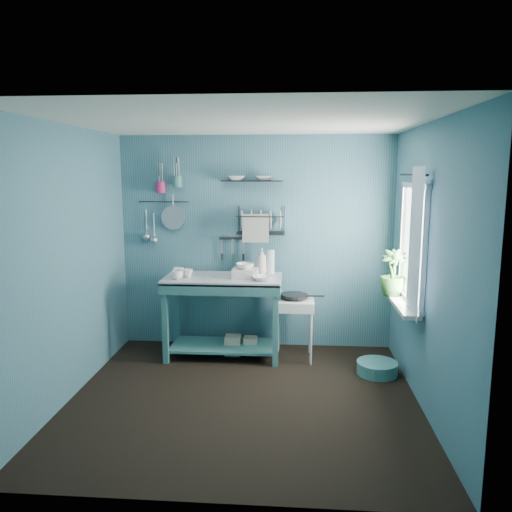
# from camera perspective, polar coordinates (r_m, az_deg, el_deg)

# --- Properties ---
(floor) EXTENTS (3.20, 3.20, 0.00)m
(floor) POSITION_cam_1_polar(r_m,az_deg,el_deg) (4.82, -1.42, -15.93)
(floor) COLOR black
(floor) RESTS_ON ground
(ceiling) EXTENTS (3.20, 3.20, 0.00)m
(ceiling) POSITION_cam_1_polar(r_m,az_deg,el_deg) (4.37, -1.56, 15.14)
(ceiling) COLOR silver
(ceiling) RESTS_ON ground
(wall_back) EXTENTS (3.20, 0.00, 3.20)m
(wall_back) POSITION_cam_1_polar(r_m,az_deg,el_deg) (5.90, -0.00, 1.53)
(wall_back) COLOR #386674
(wall_back) RESTS_ON ground
(wall_front) EXTENTS (3.20, 0.00, 3.20)m
(wall_front) POSITION_cam_1_polar(r_m,az_deg,el_deg) (2.98, -4.45, -6.52)
(wall_front) COLOR #386674
(wall_front) RESTS_ON ground
(wall_left) EXTENTS (0.00, 3.00, 3.00)m
(wall_left) POSITION_cam_1_polar(r_m,az_deg,el_deg) (4.86, -20.61, -0.83)
(wall_left) COLOR #386674
(wall_left) RESTS_ON ground
(wall_right) EXTENTS (0.00, 3.00, 3.00)m
(wall_right) POSITION_cam_1_polar(r_m,az_deg,el_deg) (4.55, 18.97, -1.39)
(wall_right) COLOR #386674
(wall_right) RESTS_ON ground
(work_counter) EXTENTS (1.38, 0.83, 0.92)m
(work_counter) POSITION_cam_1_polar(r_m,az_deg,el_deg) (5.69, -3.74, -6.94)
(work_counter) COLOR #326969
(work_counter) RESTS_ON floor
(mug_left) EXTENTS (0.12, 0.12, 0.10)m
(mug_left) POSITION_cam_1_polar(r_m,az_deg,el_deg) (5.50, -8.99, -2.14)
(mug_left) COLOR white
(mug_left) RESTS_ON work_counter
(mug_mid) EXTENTS (0.14, 0.14, 0.09)m
(mug_mid) POSITION_cam_1_polar(r_m,az_deg,el_deg) (5.58, -7.75, -1.98)
(mug_mid) COLOR white
(mug_mid) RESTS_ON work_counter
(mug_right) EXTENTS (0.17, 0.17, 0.10)m
(mug_right) POSITION_cam_1_polar(r_m,az_deg,el_deg) (5.66, -8.81, -1.81)
(mug_right) COLOR white
(mug_right) RESTS_ON work_counter
(wash_tub) EXTENTS (0.28, 0.22, 0.10)m
(wash_tub) POSITION_cam_1_polar(r_m,az_deg,el_deg) (5.52, -1.25, -1.98)
(wash_tub) COLOR beige
(wash_tub) RESTS_ON work_counter
(tub_bowl) EXTENTS (0.20, 0.19, 0.06)m
(tub_bowl) POSITION_cam_1_polar(r_m,az_deg,el_deg) (5.50, -1.25, -1.15)
(tub_bowl) COLOR white
(tub_bowl) RESTS_ON wash_tub
(soap_bottle) EXTENTS (0.12, 0.12, 0.30)m
(soap_bottle) POSITION_cam_1_polar(r_m,az_deg,el_deg) (5.70, 0.66, -0.58)
(soap_bottle) COLOR beige
(soap_bottle) RESTS_ON work_counter
(water_bottle) EXTENTS (0.09, 0.09, 0.28)m
(water_bottle) POSITION_cam_1_polar(r_m,az_deg,el_deg) (5.72, 1.68, -0.65)
(water_bottle) COLOR silver
(water_bottle) RESTS_ON work_counter
(counter_bowl) EXTENTS (0.22, 0.22, 0.05)m
(counter_bowl) POSITION_cam_1_polar(r_m,az_deg,el_deg) (5.38, 0.74, -2.53)
(counter_bowl) COLOR white
(counter_bowl) RESTS_ON work_counter
(hotplate_stand) EXTENTS (0.45, 0.45, 0.69)m
(hotplate_stand) POSITION_cam_1_polar(r_m,az_deg,el_deg) (5.66, 4.36, -8.29)
(hotplate_stand) COLOR silver
(hotplate_stand) RESTS_ON floor
(frying_pan) EXTENTS (0.30, 0.30, 0.03)m
(frying_pan) POSITION_cam_1_polar(r_m,az_deg,el_deg) (5.55, 4.41, -4.53)
(frying_pan) COLOR black
(frying_pan) RESTS_ON hotplate_stand
(knife_strip) EXTENTS (0.32, 0.05, 0.03)m
(knife_strip) POSITION_cam_1_polar(r_m,az_deg,el_deg) (5.89, -2.68, 2.03)
(knife_strip) COLOR black
(knife_strip) RESTS_ON wall_back
(dish_rack) EXTENTS (0.57, 0.29, 0.32)m
(dish_rack) POSITION_cam_1_polar(r_m,az_deg,el_deg) (5.74, 0.55, 4.12)
(dish_rack) COLOR black
(dish_rack) RESTS_ON wall_back
(upper_shelf) EXTENTS (0.72, 0.28, 0.02)m
(upper_shelf) POSITION_cam_1_polar(r_m,az_deg,el_deg) (5.75, -0.47, 8.57)
(upper_shelf) COLOR black
(upper_shelf) RESTS_ON wall_back
(shelf_bowl_left) EXTENTS (0.21, 0.21, 0.05)m
(shelf_bowl_left) POSITION_cam_1_polar(r_m,az_deg,el_deg) (5.77, -2.24, 9.44)
(shelf_bowl_left) COLOR white
(shelf_bowl_left) RESTS_ON upper_shelf
(shelf_bowl_right) EXTENTS (0.21, 0.21, 0.05)m
(shelf_bowl_right) POSITION_cam_1_polar(r_m,az_deg,el_deg) (5.74, 0.96, 9.03)
(shelf_bowl_right) COLOR white
(shelf_bowl_right) RESTS_ON upper_shelf
(utensil_cup_magenta) EXTENTS (0.11, 0.11, 0.13)m
(utensil_cup_magenta) POSITION_cam_1_polar(r_m,az_deg,el_deg) (5.96, -10.86, 7.72)
(utensil_cup_magenta) COLOR #AE2055
(utensil_cup_magenta) RESTS_ON wall_back
(utensil_cup_teal) EXTENTS (0.11, 0.11, 0.13)m
(utensil_cup_teal) POSITION_cam_1_polar(r_m,az_deg,el_deg) (5.91, -8.97, 8.42)
(utensil_cup_teal) COLOR #3A7874
(utensil_cup_teal) RESTS_ON wall_back
(colander) EXTENTS (0.28, 0.03, 0.28)m
(colander) POSITION_cam_1_polar(r_m,az_deg,el_deg) (5.98, -9.46, 4.35)
(colander) COLOR #A8AAB0
(colander) RESTS_ON wall_back
(ladle_outer) EXTENTS (0.01, 0.01, 0.30)m
(ladle_outer) POSITION_cam_1_polar(r_m,az_deg,el_deg) (6.08, -12.43, 3.79)
(ladle_outer) COLOR #A8AAB0
(ladle_outer) RESTS_ON wall_back
(ladle_inner) EXTENTS (0.01, 0.01, 0.30)m
(ladle_inner) POSITION_cam_1_polar(r_m,az_deg,el_deg) (6.06, -11.60, 3.41)
(ladle_inner) COLOR #A8AAB0
(ladle_inner) RESTS_ON wall_back
(hook_rail) EXTENTS (0.60, 0.01, 0.01)m
(hook_rail) POSITION_cam_1_polar(r_m,az_deg,el_deg) (6.01, -10.51, 6.11)
(hook_rail) COLOR black
(hook_rail) RESTS_ON wall_back
(window_glass) EXTENTS (0.00, 1.10, 1.10)m
(window_glass) POSITION_cam_1_polar(r_m,az_deg,el_deg) (4.96, 17.61, 1.29)
(window_glass) COLOR white
(window_glass) RESTS_ON wall_right
(windowsill) EXTENTS (0.16, 0.95, 0.04)m
(windowsill) POSITION_cam_1_polar(r_m,az_deg,el_deg) (5.05, 16.33, -5.33)
(windowsill) COLOR silver
(windowsill) RESTS_ON wall_right
(curtain) EXTENTS (0.00, 1.35, 1.35)m
(curtain) POSITION_cam_1_polar(r_m,az_deg,el_deg) (4.65, 17.70, 1.38)
(curtain) COLOR white
(curtain) RESTS_ON wall_right
(curtain_rod) EXTENTS (0.02, 1.05, 0.02)m
(curtain_rod) POSITION_cam_1_polar(r_m,az_deg,el_deg) (4.90, 17.48, 8.84)
(curtain_rod) COLOR black
(curtain_rod) RESTS_ON wall_right
(potted_plant) EXTENTS (0.30, 0.30, 0.47)m
(potted_plant) POSITION_cam_1_polar(r_m,az_deg,el_deg) (5.27, 15.38, -1.85)
(potted_plant) COLOR #316829
(potted_plant) RESTS_ON windowsill
(storage_tin_large) EXTENTS (0.18, 0.18, 0.22)m
(storage_tin_large) POSITION_cam_1_polar(r_m,az_deg,el_deg) (5.83, -2.64, -10.13)
(storage_tin_large) COLOR gray
(storage_tin_large) RESTS_ON floor
(storage_tin_small) EXTENTS (0.15, 0.15, 0.20)m
(storage_tin_small) POSITION_cam_1_polar(r_m,az_deg,el_deg) (5.85, -0.63, -10.19)
(storage_tin_small) COLOR gray
(storage_tin_small) RESTS_ON floor
(floor_basin) EXTENTS (0.42, 0.42, 0.13)m
(floor_basin) POSITION_cam_1_polar(r_m,az_deg,el_deg) (5.46, 13.66, -12.33)
(floor_basin) COLOR teal
(floor_basin) RESTS_ON floor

